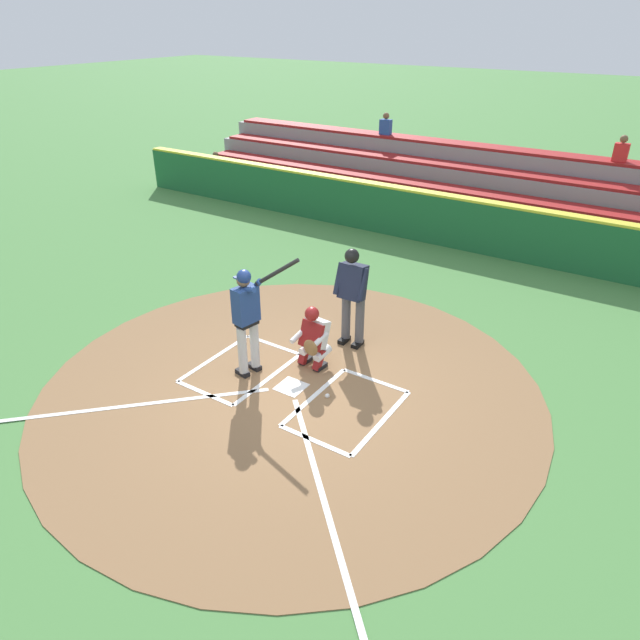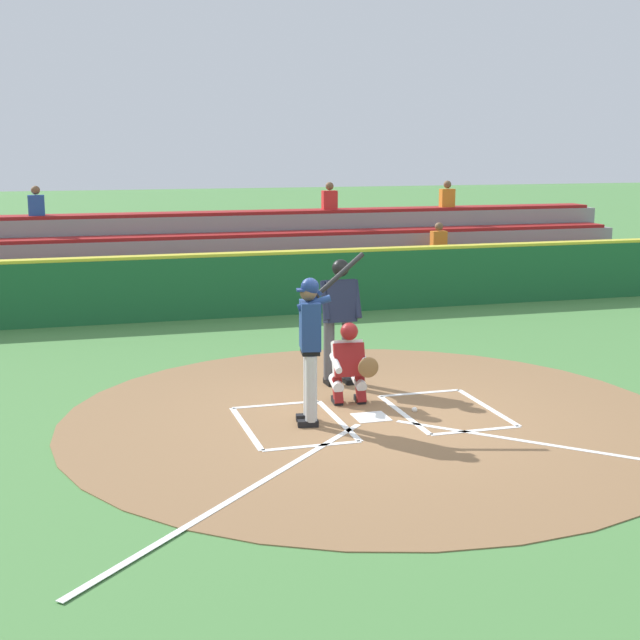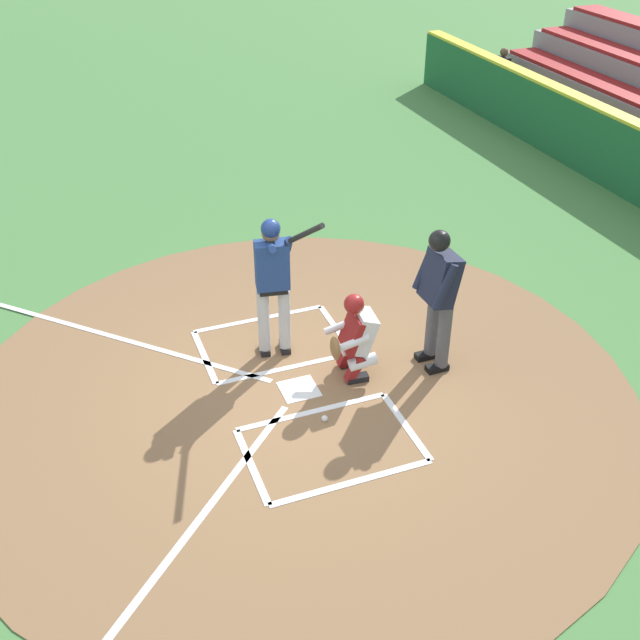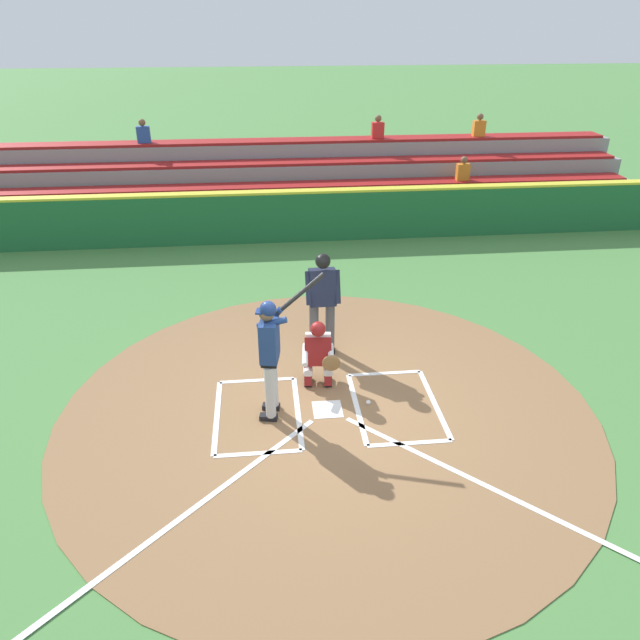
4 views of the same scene
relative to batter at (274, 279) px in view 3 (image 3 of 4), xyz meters
name	(u,v)px [view 3 (image 3 of 4)]	position (x,y,z in m)	size (l,w,h in m)	color
ground_plane	(299,390)	(-0.82, -0.02, -1.10)	(120.00, 120.00, 0.00)	#4C8442
dirt_circle	(299,390)	(-0.82, -0.02, -1.09)	(8.00, 8.00, 0.01)	olive
home_plate_and_chalk	(227,406)	(-0.82, 0.86, -1.08)	(7.93, 4.91, 0.01)	white
batter	(274,279)	(0.00, 0.00, 0.00)	(1.02, 0.59, 2.13)	#BCBCBC
catcher	(355,334)	(-0.76, -0.75, -0.51)	(0.59, 0.65, 1.13)	black
plate_umpire	(439,290)	(-0.92, -1.74, -0.02)	(0.59, 0.42, 1.86)	#4C4C51
baseball	(325,419)	(-1.45, -0.10, -1.06)	(0.07, 0.07, 0.07)	white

